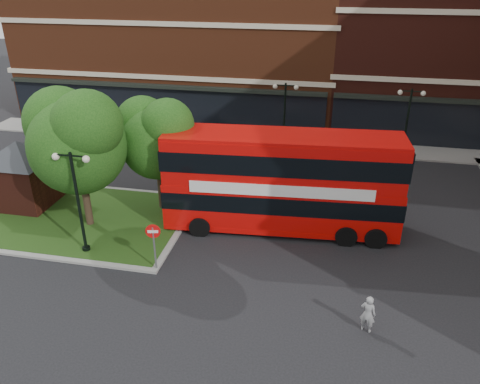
% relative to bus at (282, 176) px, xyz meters
% --- Properties ---
extents(ground, '(120.00, 120.00, 0.00)m').
position_rel_bus_xyz_m(ground, '(-3.05, -4.29, -2.86)').
color(ground, black).
rests_on(ground, ground).
extents(pavement_far, '(44.00, 3.00, 0.12)m').
position_rel_bus_xyz_m(pavement_far, '(-3.05, 12.21, -2.80)').
color(pavement_far, slate).
rests_on(pavement_far, ground).
extents(terrace_far_left, '(26.00, 12.00, 14.00)m').
position_rel_bus_xyz_m(terrace_far_left, '(-11.05, 19.71, 4.14)').
color(terrace_far_left, brown).
rests_on(terrace_far_left, ground).
extents(terrace_far_right, '(18.00, 12.00, 16.00)m').
position_rel_bus_xyz_m(terrace_far_right, '(10.95, 19.71, 5.14)').
color(terrace_far_right, '#471911').
rests_on(terrace_far_right, ground).
extents(traffic_island, '(12.60, 7.60, 0.15)m').
position_rel_bus_xyz_m(traffic_island, '(-11.05, -1.29, -2.79)').
color(traffic_island, gray).
rests_on(traffic_island, ground).
extents(kiosk, '(6.51, 6.51, 3.60)m').
position_rel_bus_xyz_m(kiosk, '(-14.05, -0.29, -0.55)').
color(kiosk, '#471911').
rests_on(kiosk, traffic_island).
extents(tree_island_west, '(5.40, 4.71, 7.21)m').
position_rel_bus_xyz_m(tree_island_west, '(-9.64, -1.71, 1.93)').
color(tree_island_west, '#2D2116').
rests_on(tree_island_west, ground).
extents(tree_island_east, '(4.46, 3.90, 6.29)m').
position_rel_bus_xyz_m(tree_island_east, '(-6.63, 0.77, 1.38)').
color(tree_island_east, '#2D2116').
rests_on(tree_island_east, ground).
extents(lamp_island, '(1.72, 0.36, 5.00)m').
position_rel_bus_xyz_m(lamp_island, '(-8.55, -4.09, -0.03)').
color(lamp_island, black).
rests_on(lamp_island, ground).
extents(lamp_far_left, '(1.72, 0.36, 5.00)m').
position_rel_bus_xyz_m(lamp_far_left, '(-1.05, 10.21, -0.03)').
color(lamp_far_left, black).
rests_on(lamp_far_left, ground).
extents(lamp_far_right, '(1.72, 0.36, 5.00)m').
position_rel_bus_xyz_m(lamp_far_right, '(6.95, 10.21, -0.03)').
color(lamp_far_right, black).
rests_on(lamp_far_right, ground).
extents(bus, '(11.58, 3.44, 4.36)m').
position_rel_bus_xyz_m(bus, '(0.00, 0.00, 0.00)').
color(bus, red).
rests_on(bus, ground).
extents(woman, '(0.65, 0.53, 1.54)m').
position_rel_bus_xyz_m(woman, '(4.02, -6.80, -2.09)').
color(woman, gray).
rests_on(woman, ground).
extents(car_silver, '(4.11, 1.86, 1.37)m').
position_rel_bus_xyz_m(car_silver, '(-7.12, 11.71, -2.18)').
color(car_silver, '#B0B3B7').
rests_on(car_silver, ground).
extents(car_white, '(4.80, 2.22, 1.52)m').
position_rel_bus_xyz_m(car_white, '(-0.05, 10.21, -2.10)').
color(car_white, silver).
rests_on(car_white, ground).
extents(no_entry_sign, '(0.64, 0.18, 2.31)m').
position_rel_bus_xyz_m(no_entry_sign, '(-4.85, -4.79, -1.21)').
color(no_entry_sign, slate).
rests_on(no_entry_sign, ground).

